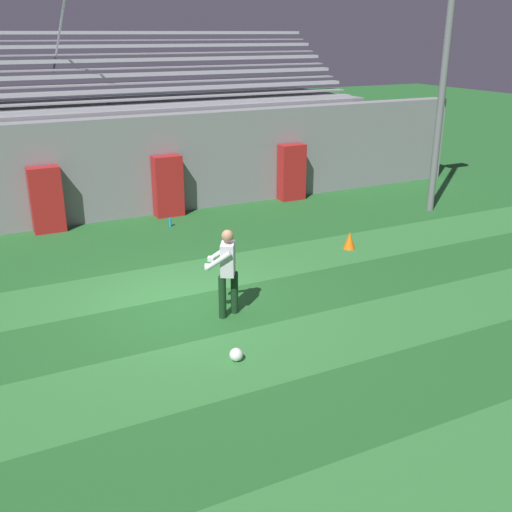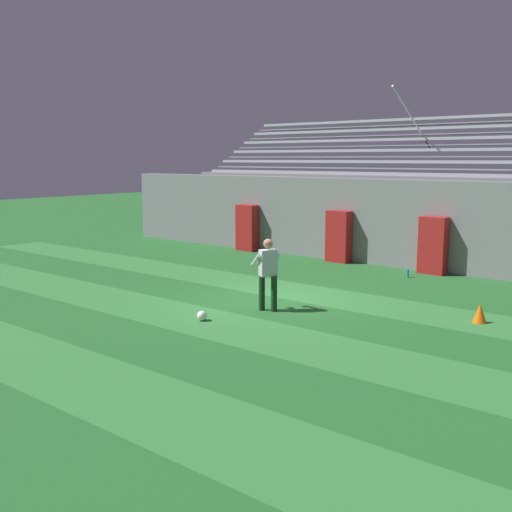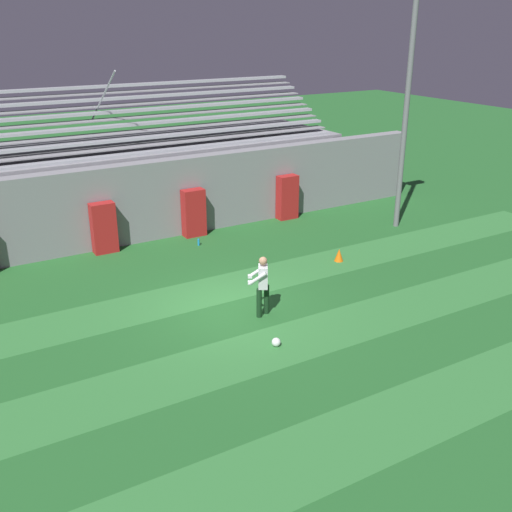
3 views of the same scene
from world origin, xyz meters
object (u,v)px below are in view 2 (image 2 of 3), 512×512
object	(u,v)px
traffic_cone	(480,313)
padding_pillar_far_left	(247,228)
soccer_ball	(202,316)
padding_pillar_gate_left	(339,236)
water_bottle	(408,273)
padding_pillar_gate_right	(433,245)
goalkeeper	(268,270)

from	to	relation	value
traffic_cone	padding_pillar_far_left	bearing A→B (deg)	155.79
soccer_ball	padding_pillar_gate_left	bearing A→B (deg)	101.19
padding_pillar_far_left	water_bottle	distance (m)	7.13
padding_pillar_gate_left	traffic_cone	size ratio (longest dim) A/B	4.13
padding_pillar_gate_right	water_bottle	size ratio (longest dim) A/B	7.22
padding_pillar_gate_left	soccer_ball	distance (m)	8.48
padding_pillar_gate_left	padding_pillar_far_left	world-z (taller)	same
padding_pillar_gate_right	traffic_cone	xyz separation A→B (m)	(3.03, -4.66, -0.66)
padding_pillar_far_left	goalkeeper	size ratio (longest dim) A/B	1.04
traffic_cone	goalkeeper	bearing A→B (deg)	-153.87
goalkeeper	soccer_ball	world-z (taller)	goalkeeper
soccer_ball	traffic_cone	bearing A→B (deg)	37.60
padding_pillar_far_left	padding_pillar_gate_right	bearing A→B (deg)	0.00
padding_pillar_gate_right	soccer_ball	xyz separation A→B (m)	(-1.67, -8.28, -0.76)
traffic_cone	water_bottle	bearing A→B (deg)	132.57
padding_pillar_far_left	padding_pillar_gate_left	bearing A→B (deg)	0.00
padding_pillar_gate_right	water_bottle	bearing A→B (deg)	-107.20
padding_pillar_gate_left	padding_pillar_gate_right	distance (m)	3.31
padding_pillar_gate_right	goalkeeper	size ratio (longest dim) A/B	1.04
traffic_cone	water_bottle	size ratio (longest dim) A/B	1.75
soccer_ball	traffic_cone	distance (m)	5.93
padding_pillar_far_left	goalkeeper	world-z (taller)	padding_pillar_far_left
padding_pillar_gate_left	padding_pillar_far_left	size ratio (longest dim) A/B	1.00
padding_pillar_gate_right	water_bottle	xyz separation A→B (m)	(-0.32, -1.02, -0.75)
goalkeeper	traffic_cone	world-z (taller)	goalkeeper
soccer_ball	goalkeeper	bearing A→B (deg)	70.66
traffic_cone	water_bottle	world-z (taller)	traffic_cone
padding_pillar_gate_right	water_bottle	world-z (taller)	padding_pillar_gate_right
padding_pillar_far_left	water_bottle	world-z (taller)	padding_pillar_far_left
padding_pillar_far_left	soccer_ball	distance (m)	10.06
goalkeeper	soccer_ball	distance (m)	1.88
padding_pillar_gate_right	padding_pillar_far_left	size ratio (longest dim) A/B	1.00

